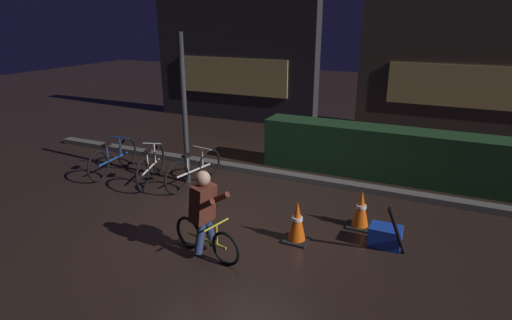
% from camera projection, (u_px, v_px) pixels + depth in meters
% --- Properties ---
extents(ground_plane, '(40.00, 40.00, 0.00)m').
position_uv_depth(ground_plane, '(229.00, 222.00, 6.80)').
color(ground_plane, black).
extents(sidewalk_curb, '(12.00, 0.24, 0.12)m').
position_uv_depth(sidewalk_curb, '(280.00, 175.00, 8.67)').
color(sidewalk_curb, '#56544F').
rests_on(sidewalk_curb, ground).
extents(hedge_row, '(4.80, 0.70, 1.03)m').
position_uv_depth(hedge_row, '(379.00, 153.00, 8.58)').
color(hedge_row, '#19381C').
rests_on(hedge_row, ground).
extents(storefront_left, '(5.30, 0.54, 3.95)m').
position_uv_depth(storefront_left, '(235.00, 56.00, 13.04)').
color(storefront_left, '#262328').
rests_on(storefront_left, ground).
extents(storefront_right, '(5.70, 0.54, 4.66)m').
position_uv_depth(storefront_right, '(473.00, 50.00, 10.90)').
color(storefront_right, '#42382D').
rests_on(storefront_right, ground).
extents(street_post, '(0.10, 0.10, 2.88)m').
position_uv_depth(street_post, '(184.00, 111.00, 7.99)').
color(street_post, '#2D2D33').
rests_on(street_post, ground).
extents(parked_bike_leftmost, '(0.46, 1.57, 0.73)m').
position_uv_depth(parked_bike_leftmost, '(113.00, 158.00, 8.81)').
color(parked_bike_leftmost, black).
rests_on(parked_bike_leftmost, ground).
extents(parked_bike_left_mid, '(0.58, 1.51, 0.73)m').
position_uv_depth(parked_bike_left_mid, '(151.00, 166.00, 8.36)').
color(parked_bike_left_mid, black).
rests_on(parked_bike_left_mid, ground).
extents(parked_bike_center_left, '(0.46, 1.54, 0.72)m').
position_uv_depth(parked_bike_center_left, '(194.00, 170.00, 8.16)').
color(parked_bike_center_left, black).
rests_on(parked_bike_center_left, ground).
extents(traffic_cone_near, '(0.36, 0.36, 0.63)m').
position_uv_depth(traffic_cone_near, '(297.00, 222.00, 6.14)').
color(traffic_cone_near, black).
rests_on(traffic_cone_near, ground).
extents(traffic_cone_far, '(0.36, 0.36, 0.61)m').
position_uv_depth(traffic_cone_far, '(361.00, 210.00, 6.56)').
color(traffic_cone_far, black).
rests_on(traffic_cone_far, ground).
extents(blue_crate, '(0.44, 0.32, 0.30)m').
position_uv_depth(blue_crate, '(385.00, 236.00, 6.06)').
color(blue_crate, '#193DB7').
rests_on(blue_crate, ground).
extents(cyclist, '(1.17, 0.60, 1.25)m').
position_uv_depth(cyclist, '(205.00, 213.00, 5.68)').
color(cyclist, black).
rests_on(cyclist, ground).
extents(closed_umbrella, '(0.29, 0.36, 0.79)m').
position_uv_depth(closed_umbrella, '(397.00, 231.00, 5.70)').
color(closed_umbrella, black).
rests_on(closed_umbrella, ground).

